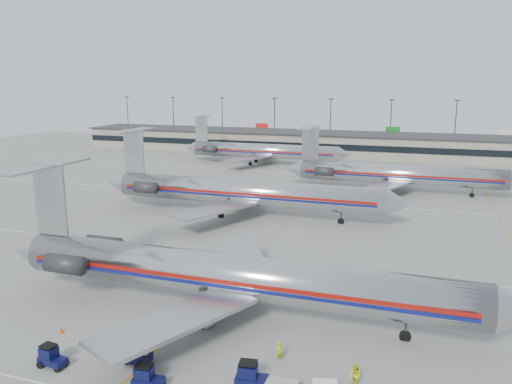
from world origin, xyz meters
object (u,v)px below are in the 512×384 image
at_px(jet_second_row, 240,192).
at_px(tug_center, 146,378).
at_px(jet_foreground, 224,274).
at_px(belt_loader, 196,317).

relative_size(jet_second_row, tug_center, 22.26).
xyz_separation_m(jet_foreground, tug_center, (-0.79, -12.06, -2.88)).
xyz_separation_m(jet_foreground, jet_second_row, (-10.36, 31.93, 0.05)).
relative_size(tug_center, belt_loader, 0.52).
distance_m(jet_foreground, tug_center, 12.42).
bearing_deg(tug_center, jet_second_row, 95.64).
relative_size(jet_foreground, belt_loader, 11.32).
relative_size(jet_second_row, belt_loader, 11.49).
relative_size(jet_foreground, jet_second_row, 0.99).
distance_m(tug_center, belt_loader, 9.52).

